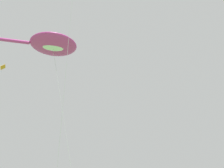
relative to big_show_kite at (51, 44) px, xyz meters
name	(u,v)px	position (x,y,z in m)	size (l,w,h in m)	color
big_show_kite	(51,44)	(0.00, 0.00, 0.00)	(12.73, 7.76, 19.65)	#CC3899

